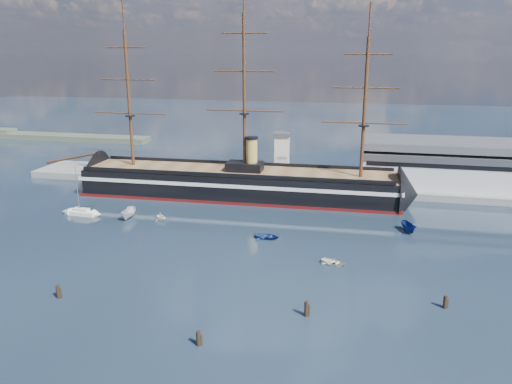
# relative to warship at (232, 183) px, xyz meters

# --- Properties ---
(ground) EXTENTS (600.00, 600.00, 0.00)m
(ground) POSITION_rel_warship_xyz_m (9.07, -20.00, -4.04)
(ground) COLOR black
(ground) RESTS_ON ground
(quay) EXTENTS (180.00, 18.00, 2.00)m
(quay) POSITION_rel_warship_xyz_m (19.07, 16.00, -4.04)
(quay) COLOR slate
(quay) RESTS_ON ground
(warehouse) EXTENTS (63.00, 21.00, 11.60)m
(warehouse) POSITION_rel_warship_xyz_m (67.07, 20.00, 3.95)
(warehouse) COLOR #B7BABC
(warehouse) RESTS_ON ground
(quay_tower) EXTENTS (5.00, 5.00, 15.00)m
(quay_tower) POSITION_rel_warship_xyz_m (12.07, 13.00, 5.72)
(quay_tower) COLOR silver
(quay_tower) RESTS_ON ground
(shoreline) EXTENTS (120.00, 10.00, 4.00)m
(shoreline) POSITION_rel_warship_xyz_m (-130.16, 75.00, -2.59)
(shoreline) COLOR #3F4C38
(shoreline) RESTS_ON ground
(warship) EXTENTS (113.08, 18.55, 53.94)m
(warship) POSITION_rel_warship_xyz_m (0.00, 0.00, 0.00)
(warship) COLOR black
(warship) RESTS_ON ground
(sailboat) EXTENTS (8.14, 2.98, 12.76)m
(sailboat) POSITION_rel_warship_xyz_m (-32.98, -24.82, -3.23)
(sailboat) COLOR white
(sailboat) RESTS_ON ground
(motorboat_a) EXTENTS (7.93, 3.41, 3.10)m
(motorboat_a) POSITION_rel_warship_xyz_m (-19.97, -24.60, -4.04)
(motorboat_a) COLOR silver
(motorboat_a) RESTS_ON ground
(motorboat_b) EXTENTS (1.58, 3.54, 1.62)m
(motorboat_b) POSITION_rel_warship_xyz_m (16.37, -30.73, -4.04)
(motorboat_b) COLOR navy
(motorboat_b) RESTS_ON ground
(motorboat_d) EXTENTS (5.51, 6.33, 2.17)m
(motorboat_d) POSITION_rel_warship_xyz_m (-11.60, -24.25, -4.04)
(motorboat_d) COLOR white
(motorboat_d) RESTS_ON ground
(motorboat_e) EXTENTS (2.36, 3.34, 1.45)m
(motorboat_e) POSITION_rel_warship_xyz_m (31.89, -41.56, -4.04)
(motorboat_e) COLOR silver
(motorboat_e) RESTS_ON ground
(motorboat_f) EXTENTS (7.28, 4.81, 2.74)m
(motorboat_f) POSITION_rel_warship_xyz_m (47.44, -19.30, -4.04)
(motorboat_f) COLOR navy
(motorboat_f) RESTS_ON ground
(piling_near_left) EXTENTS (0.64, 0.64, 3.09)m
(piling_near_left) POSITION_rel_warship_xyz_m (-12.34, -65.68, -4.04)
(piling_near_left) COLOR black
(piling_near_left) RESTS_ON ground
(piling_near_mid) EXTENTS (0.64, 0.64, 2.96)m
(piling_near_mid) POSITION_rel_warship_xyz_m (15.35, -73.87, -4.04)
(piling_near_mid) COLOR black
(piling_near_mid) RESTS_ON ground
(piling_near_right) EXTENTS (0.64, 0.64, 3.32)m
(piling_near_right) POSITION_rel_warship_xyz_m (29.19, -62.40, -4.04)
(piling_near_right) COLOR black
(piling_near_right) RESTS_ON ground
(piling_far_right) EXTENTS (0.64, 0.64, 2.89)m
(piling_far_right) POSITION_rel_warship_xyz_m (50.81, -54.83, -4.04)
(piling_far_right) COLOR black
(piling_far_right) RESTS_ON ground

